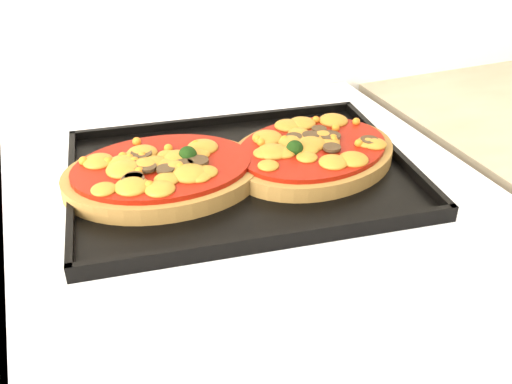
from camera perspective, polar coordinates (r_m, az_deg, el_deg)
name	(u,v)px	position (r m, az deg, el deg)	size (l,w,h in m)	color
baking_tray	(242,172)	(0.73, -1.45, 2.05)	(0.43, 0.32, 0.02)	black
pizza_left	(163,171)	(0.71, -9.31, 2.11)	(0.24, 0.18, 0.04)	olive
pizza_right	(313,151)	(0.75, 5.67, 4.06)	(0.23, 0.18, 0.03)	olive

